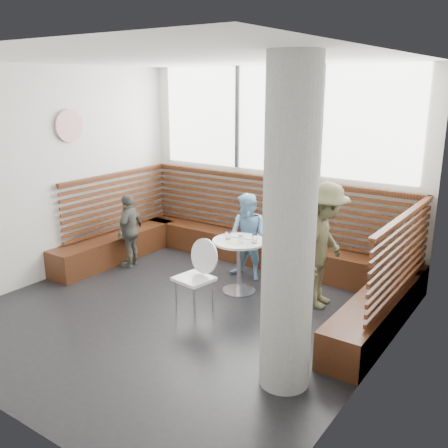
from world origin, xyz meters
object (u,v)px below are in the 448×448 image
Objects in this scene: concrete_column at (289,231)px; adult_man at (324,246)px; cafe_table at (239,255)px; child_left at (130,230)px; cafe_chair at (197,270)px; child_back at (249,237)px.

concrete_column reaches higher than adult_man.
child_left reaches higher than cafe_table.
child_left is at bearing -177.20° from cafe_table.
cafe_chair is 1.70m from adult_man.
child_back is (-0.18, 0.53, 0.10)m from cafe_table.
adult_man is (1.27, 1.10, 0.28)m from cafe_chair.
adult_man is 1.28× the size of child_back.
cafe_table is at bearing 134.50° from concrete_column.
cafe_chair is (-0.10, -0.84, 0.01)m from cafe_table.
child_back reaches higher than cafe_table.
cafe_chair is at bearing 154.75° from concrete_column.
child_left is at bearing -159.47° from child_back.
cafe_table is at bearing 97.52° from adult_man.
adult_man is at bearing 49.39° from cafe_chair.
cafe_chair is 0.80× the size of child_left.
child_left is at bearing 157.22° from concrete_column.
concrete_column is 2.54m from cafe_table.
concrete_column reaches higher than child_back.
concrete_column is at bearing 50.51° from child_left.
adult_man reaches higher than cafe_table.
concrete_column is 2.11m from adult_man.
cafe_chair reaches higher than cafe_table.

